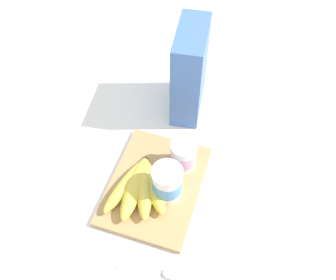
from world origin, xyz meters
TOP-DOWN VIEW (x-y plane):
  - ground_plane at (0.00, 0.00)m, footprint 2.40×2.40m
  - cutting_board at (0.00, 0.00)m, footprint 0.29×0.22m
  - cereal_box at (-0.29, 0.00)m, footprint 0.18×0.10m
  - yogurt_cup_front at (-0.07, 0.05)m, footprint 0.07×0.07m
  - yogurt_cup_back at (0.02, 0.04)m, footprint 0.07×0.07m
  - banana_bunch at (0.03, -0.03)m, footprint 0.18×0.16m
  - spoon at (0.20, 0.07)m, footprint 0.04×0.13m

SIDE VIEW (x-z plane):
  - ground_plane at x=0.00m, z-range 0.00..0.00m
  - spoon at x=0.20m, z-range 0.00..0.01m
  - cutting_board at x=0.00m, z-range 0.00..0.02m
  - banana_bunch at x=0.03m, z-range 0.01..0.05m
  - yogurt_cup_front at x=-0.07m, z-range 0.01..0.10m
  - yogurt_cup_back at x=0.02m, z-range 0.01..0.11m
  - cereal_box at x=-0.29m, z-range 0.00..0.26m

